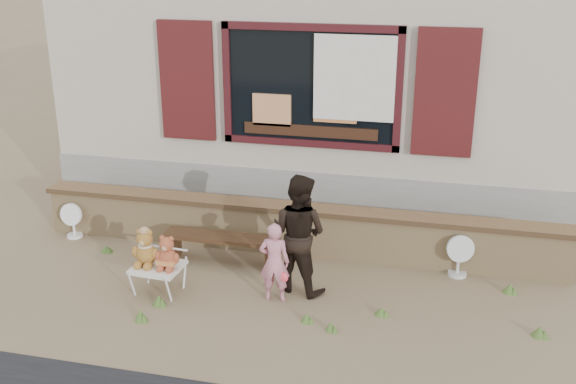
% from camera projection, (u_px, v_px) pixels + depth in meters
% --- Properties ---
extents(ground, '(80.00, 80.00, 0.00)m').
position_uv_depth(ground, '(277.00, 286.00, 8.15)').
color(ground, brown).
rests_on(ground, ground).
extents(shopfront, '(8.04, 5.13, 4.00)m').
position_uv_depth(shopfront, '(340.00, 61.00, 11.54)').
color(shopfront, '#A39684').
rests_on(shopfront, ground).
extents(brick_wall, '(7.10, 0.36, 0.67)m').
position_uv_depth(brick_wall, '(295.00, 228.00, 8.94)').
color(brick_wall, tan).
rests_on(brick_wall, ground).
extents(bench, '(1.50, 0.33, 0.38)m').
position_uv_depth(bench, '(222.00, 243.00, 8.65)').
color(bench, '#342012').
rests_on(bench, ground).
extents(folding_chair, '(0.59, 0.53, 0.34)m').
position_uv_depth(folding_chair, '(158.00, 268.00, 7.92)').
color(folding_chair, silver).
rests_on(folding_chair, ground).
extents(teddy_bear_left, '(0.35, 0.31, 0.46)m').
position_uv_depth(teddy_bear_left, '(146.00, 247.00, 7.86)').
color(teddy_bear_left, brown).
rests_on(teddy_bear_left, folding_chair).
extents(teddy_bear_right, '(0.32, 0.28, 0.41)m').
position_uv_depth(teddy_bear_right, '(167.00, 251.00, 7.80)').
color(teddy_bear_right, brown).
rests_on(teddy_bear_right, folding_chair).
extents(child, '(0.37, 0.26, 0.96)m').
position_uv_depth(child, '(274.00, 262.00, 7.68)').
color(child, pink).
rests_on(child, ground).
extents(adult, '(0.84, 0.74, 1.45)m').
position_uv_depth(adult, '(299.00, 233.00, 7.84)').
color(adult, black).
rests_on(adult, ground).
extents(fan_left, '(0.32, 0.22, 0.51)m').
position_uv_depth(fan_left, '(73.00, 220.00, 9.42)').
color(fan_left, white).
rests_on(fan_left, ground).
extents(fan_right, '(0.36, 0.23, 0.55)m').
position_uv_depth(fan_right, '(459.00, 255.00, 8.32)').
color(fan_right, silver).
rests_on(fan_right, ground).
extents(grass_tufts, '(5.61, 1.74, 0.13)m').
position_uv_depth(grass_tufts, '(293.00, 298.00, 7.77)').
color(grass_tufts, '#456327').
rests_on(grass_tufts, ground).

